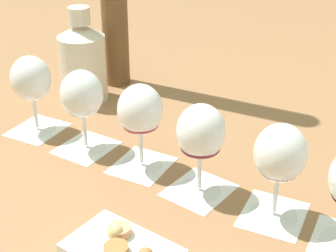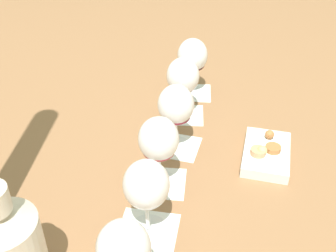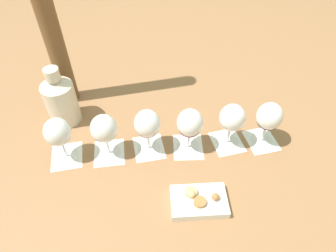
# 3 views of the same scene
# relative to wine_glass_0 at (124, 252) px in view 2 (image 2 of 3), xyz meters

# --- Properties ---
(ground_plane) EXTENTS (8.00, 8.00, 0.00)m
(ground_plane) POSITION_rel_wine_glass_0_xyz_m (0.23, 0.23, -0.11)
(ground_plane) COLOR #936642
(tasting_card_1) EXTENTS (0.14, 0.14, 0.00)m
(tasting_card_1) POSITION_rel_wine_glass_0_xyz_m (0.09, 0.09, -0.10)
(tasting_card_1) COLOR white
(tasting_card_1) RESTS_ON ground_plane
(tasting_card_2) EXTENTS (0.14, 0.14, 0.00)m
(tasting_card_2) POSITION_rel_wine_glass_0_xyz_m (0.18, 0.19, -0.10)
(tasting_card_2) COLOR white
(tasting_card_2) RESTS_ON ground_plane
(tasting_card_3) EXTENTS (0.14, 0.14, 0.00)m
(tasting_card_3) POSITION_rel_wine_glass_0_xyz_m (0.28, 0.27, -0.10)
(tasting_card_3) COLOR white
(tasting_card_3) RESTS_ON ground_plane
(tasting_card_4) EXTENTS (0.14, 0.14, 0.00)m
(tasting_card_4) POSITION_rel_wine_glass_0_xyz_m (0.37, 0.37, -0.10)
(tasting_card_4) COLOR white
(tasting_card_4) RESTS_ON ground_plane
(tasting_card_5) EXTENTS (0.14, 0.14, 0.00)m
(tasting_card_5) POSITION_rel_wine_glass_0_xyz_m (0.45, 0.44, -0.10)
(tasting_card_5) COLOR white
(tasting_card_5) RESTS_ON ground_plane
(wine_glass_0) EXTENTS (0.08, 0.08, 0.16)m
(wine_glass_0) POSITION_rel_wine_glass_0_xyz_m (0.00, 0.00, 0.00)
(wine_glass_0) COLOR white
(wine_glass_0) RESTS_ON tasting_card_0
(wine_glass_1) EXTENTS (0.08, 0.08, 0.16)m
(wine_glass_1) POSITION_rel_wine_glass_0_xyz_m (0.09, 0.09, 0.00)
(wine_glass_1) COLOR white
(wine_glass_1) RESTS_ON tasting_card_1
(wine_glass_2) EXTENTS (0.08, 0.08, 0.16)m
(wine_glass_2) POSITION_rel_wine_glass_0_xyz_m (0.18, 0.19, 0.00)
(wine_glass_2) COLOR white
(wine_glass_2) RESTS_ON tasting_card_2
(wine_glass_3) EXTENTS (0.08, 0.08, 0.16)m
(wine_glass_3) POSITION_rel_wine_glass_0_xyz_m (0.28, 0.27, 0.00)
(wine_glass_3) COLOR white
(wine_glass_3) RESTS_ON tasting_card_3
(wine_glass_4) EXTENTS (0.08, 0.08, 0.16)m
(wine_glass_4) POSITION_rel_wine_glass_0_xyz_m (0.37, 0.37, -0.00)
(wine_glass_4) COLOR white
(wine_glass_4) RESTS_ON tasting_card_4
(wine_glass_5) EXTENTS (0.08, 0.08, 0.16)m
(wine_glass_5) POSITION_rel_wine_glass_0_xyz_m (0.45, 0.44, 0.00)
(wine_glass_5) COLOR white
(wine_glass_5) RESTS_ON tasting_card_5
(ceramic_vase) EXTENTS (0.10, 0.10, 0.21)m
(ceramic_vase) POSITION_rel_wine_glass_0_xyz_m (-0.13, 0.11, -0.01)
(ceramic_vase) COLOR beige
(ceramic_vase) RESTS_ON ground_plane
(snack_dish) EXTENTS (0.18, 0.18, 0.05)m
(snack_dish) POSITION_rel_wine_glass_0_xyz_m (0.42, 0.12, -0.09)
(snack_dish) COLOR white
(snack_dish) RESTS_ON ground_plane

